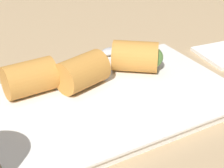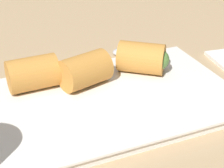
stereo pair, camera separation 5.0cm
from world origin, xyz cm
name	(u,v)px [view 2 (the right image)]	position (x,y,z in cm)	size (l,w,h in cm)	color
table_surface	(104,127)	(0.00, 0.00, 1.00)	(180.00, 140.00, 2.00)	tan
serving_plate	(112,101)	(-2.26, -2.72, 2.76)	(32.70, 21.15, 1.50)	white
roll_front_left	(36,73)	(6.27, -8.79, 5.76)	(7.41, 4.70, 4.51)	#C68438
roll_front_right	(144,58)	(-9.20, -7.20, 5.76)	(7.96, 7.56, 4.51)	#C68438
roll_back_left	(85,70)	(-0.09, -7.00, 5.76)	(7.74, 6.07, 4.51)	#C68438
spoon	(106,56)	(-7.08, -16.48, 2.47)	(18.69, 4.26, 1.09)	silver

